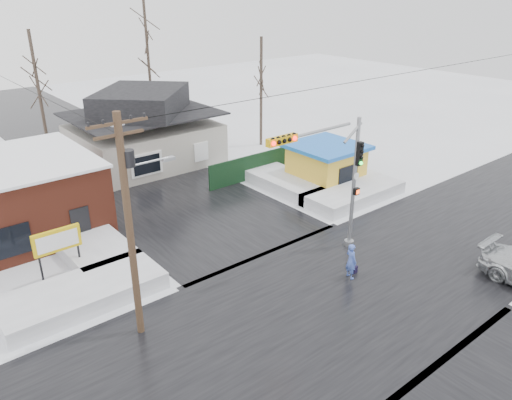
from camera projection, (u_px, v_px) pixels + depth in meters
ground at (340, 298)px, 22.27m from camera, size 120.00×120.00×0.00m
road_ns at (340, 297)px, 22.27m from camera, size 10.00×120.00×0.02m
road_ew at (340, 297)px, 22.27m from camera, size 120.00×10.00×0.02m
snowbank_nw at (82, 294)px, 21.87m from camera, size 7.00×3.00×0.80m
snowbank_ne at (353, 193)px, 32.30m from camera, size 7.00×3.00×0.80m
snowbank_nside_w at (83, 239)px, 26.58m from camera, size 3.00×8.00×0.80m
snowbank_nside_e at (279, 179)px, 34.69m from camera, size 3.00×8.00×0.80m
traffic_signal at (335, 173)px, 23.98m from camera, size 6.05×0.68×7.00m
utility_pole at (130, 216)px, 18.12m from camera, size 3.15×0.44×9.00m
marquee_sign at (57, 242)px, 23.03m from camera, size 2.20×0.21×2.55m
house at (144, 130)px, 38.01m from camera, size 10.40×8.40×5.76m
kiosk at (326, 164)px, 34.29m from camera, size 4.60×4.60×2.88m
fence at (255, 166)px, 35.63m from camera, size 8.00×0.12×1.80m
tree_far_left at (33, 59)px, 35.25m from camera, size 3.00×3.00×10.00m
tree_far_mid at (146, 27)px, 41.83m from camera, size 3.00×3.00×12.00m
tree_far_right at (261, 60)px, 40.58m from camera, size 3.00×3.00×9.00m
pedestrian at (351, 261)px, 23.44m from camera, size 0.54×0.72×1.78m
shopping_bag at (355, 270)px, 24.09m from camera, size 0.30×0.17×0.35m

